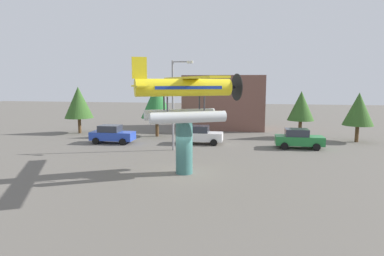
{
  "coord_description": "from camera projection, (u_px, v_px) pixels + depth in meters",
  "views": [
    {
      "loc": [
        4.13,
        -20.9,
        5.99
      ],
      "look_at": [
        0.0,
        3.0,
        2.59
      ],
      "focal_mm": 31.21,
      "sensor_mm": 36.0,
      "label": 1
    }
  ],
  "objects": [
    {
      "name": "ground_plane",
      "position": [
        184.0,
        173.0,
        21.92
      ],
      "size": [
        140.0,
        140.0,
        0.0
      ],
      "primitive_type": "plane",
      "color": "#605B54"
    },
    {
      "name": "display_pedestal",
      "position": [
        184.0,
        147.0,
        21.68
      ],
      "size": [
        1.1,
        1.1,
        3.45
      ],
      "primitive_type": "cylinder",
      "color": "#386B66",
      "rests_on": "ground"
    },
    {
      "name": "floatplane_monument",
      "position": [
        186.0,
        95.0,
        21.25
      ],
      "size": [
        7.13,
        9.78,
        4.0
      ],
      "rotation": [
        0.0,
        0.0,
        0.47
      ],
      "color": "silver",
      "rests_on": "display_pedestal"
    },
    {
      "name": "car_near_blue",
      "position": [
        112.0,
        134.0,
        32.5
      ],
      "size": [
        4.2,
        2.02,
        1.76
      ],
      "color": "#2847B7",
      "rests_on": "ground"
    },
    {
      "name": "car_mid_white",
      "position": [
        200.0,
        135.0,
        32.15
      ],
      "size": [
        4.2,
        2.02,
        1.76
      ],
      "color": "white",
      "rests_on": "ground"
    },
    {
      "name": "car_far_green",
      "position": [
        299.0,
        139.0,
        29.99
      ],
      "size": [
        4.2,
        2.02,
        1.76
      ],
      "color": "#237A38",
      "rests_on": "ground"
    },
    {
      "name": "streetlight_primary",
      "position": [
        175.0,
        99.0,
        28.65
      ],
      "size": [
        1.84,
        0.28,
        7.74
      ],
      "color": "gray",
      "rests_on": "ground"
    },
    {
      "name": "storefront_building",
      "position": [
        225.0,
        102.0,
        42.76
      ],
      "size": [
        10.04,
        6.17,
        6.73
      ],
      "primitive_type": "cube",
      "color": "brown",
      "rests_on": "ground"
    },
    {
      "name": "tree_west",
      "position": [
        79.0,
        102.0,
        38.4
      ],
      "size": [
        3.25,
        3.25,
        5.4
      ],
      "color": "brown",
      "rests_on": "ground"
    },
    {
      "name": "tree_east",
      "position": [
        157.0,
        101.0,
        36.1
      ],
      "size": [
        3.4,
        3.4,
        5.82
      ],
      "color": "brown",
      "rests_on": "ground"
    },
    {
      "name": "tree_center_back",
      "position": [
        301.0,
        106.0,
        35.21
      ],
      "size": [
        2.78,
        2.78,
        4.97
      ],
      "color": "brown",
      "rests_on": "ground"
    },
    {
      "name": "tree_far_east",
      "position": [
        359.0,
        109.0,
        32.78
      ],
      "size": [
        2.92,
        2.92,
        4.92
      ],
      "color": "brown",
      "rests_on": "ground"
    }
  ]
}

